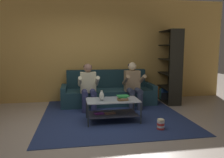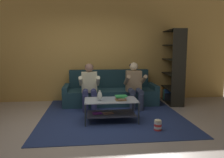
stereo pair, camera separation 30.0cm
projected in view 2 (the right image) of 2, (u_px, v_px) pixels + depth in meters
The scene contains 11 objects.
ground at pixel (88, 130), 4.00m from camera, with size 16.80×16.80×0.00m, color #B5A79B.
back_partition at pixel (87, 50), 6.23m from camera, with size 8.40×0.12×2.90m, color tan.
couch at pixel (110, 93), 5.93m from camera, with size 2.47×0.86×0.90m.
person_seated_left at pixel (89, 85), 5.32m from camera, with size 0.50×0.58×1.12m.
person_seated_right at pixel (134, 84), 5.44m from camera, with size 0.50×0.58×1.14m.
coffee_table at pixel (111, 107), 4.46m from camera, with size 1.06×0.58×0.46m.
area_rug at pixel (111, 112), 5.11m from camera, with size 3.06×3.42×0.01m.
vase at pixel (100, 96), 4.34m from camera, with size 0.10×0.10×0.21m.
book_stack at pixel (121, 98), 4.36m from camera, with size 0.24×0.20×0.10m.
bookshelf at pixel (173, 73), 6.07m from camera, with size 0.44×1.12×1.98m.
popcorn_tub at pixel (158, 125), 3.97m from camera, with size 0.14×0.14×0.21m.
Camera 2 is at (0.03, -3.86, 1.48)m, focal length 35.00 mm.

